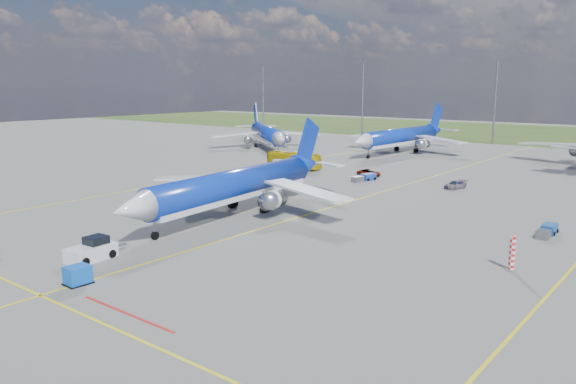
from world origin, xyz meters
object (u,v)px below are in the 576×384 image
Objects in this scene: bg_jet_nw at (267,148)px; service_car_a at (280,181)px; uld_container at (78,275)px; baggage_tug_w at (547,231)px; warning_post at (512,253)px; main_airliner at (236,214)px; service_car_b at (369,173)px; pushback_tug at (92,250)px; service_car_c at (455,185)px; bg_jet_nnw at (400,153)px; baggage_tug_c at (365,178)px; apron_bus at (294,160)px.

bg_jet_nw is 52.48m from service_car_a.
baggage_tug_w is (25.48, 38.80, -0.26)m from uld_container.
warning_post is 14.04m from baggage_tug_w.
main_airliner is 35.36m from service_car_b.
service_car_a is 1.03× the size of service_car_b.
pushback_tug reaches higher than service_car_b.
service_car_c is (57.76, -23.76, 0.60)m from bg_jet_nw.
service_car_c is at bearing -96.42° from service_car_b.
pushback_tug is at bearing -78.02° from bg_jet_nnw.
bg_jet_nnw is at bearing 121.41° from baggage_tug_c.
bg_jet_nnw reaches higher than baggage_tug_c.
main_airliner is at bearing -54.72° from service_car_a.
main_airliner is 8.88× the size of baggage_tug_w.
service_car_b is (11.33, -33.66, 0.58)m from bg_jet_nnw.
warning_post is 0.08× the size of bg_jet_nw.
baggage_tug_w is (40.36, -4.97, -0.25)m from service_car_a.
pushback_tug is 0.55× the size of apron_bus.
bg_jet_nw reaches higher than baggage_tug_w.
bg_jet_nnw is at bearing 94.93° from main_airliner.
service_car_c is 0.90× the size of baggage_tug_w.
pushback_tug is (2.19, -21.06, 0.83)m from main_airliner.
apron_bus is at bearing -178.89° from baggage_tug_c.
apron_bus is 54.20m from baggage_tug_w.
bg_jet_nnw is (30.18, 11.95, 0.00)m from bg_jet_nw.
apron_bus is (-17.56, 34.33, 1.57)m from main_airliner.
warning_post reaches higher than service_car_c.
service_car_c is at bearing 85.14° from uld_container.
bg_jet_nw reaches higher than service_car_b.
warning_post is at bearing -12.99° from service_car_a.
apron_bus is at bearing 114.63° from uld_container.
apron_bus is (25.85, -22.69, 1.57)m from bg_jet_nw.
service_car_a is at bearing -81.78° from bg_jet_nnw.
uld_container is (50.35, -82.44, 0.74)m from bg_jet_nw.
apron_bus reaches higher than service_car_a.
bg_jet_nw is 9.57× the size of service_car_b.
warning_post is 36.97m from pushback_tug.
service_car_b is at bearing 134.16° from warning_post.
main_airliner is 26.36m from uld_container.
bg_jet_nnw is at bearing 19.36° from service_car_b.
apron_bus is 2.65× the size of service_car_a.
bg_jet_nnw is 22.34× the size of uld_container.
service_car_a reaches higher than service_car_c.
warning_post is at bearing 45.95° from uld_container.
warning_post is 0.07× the size of bg_jet_nnw.
pushback_tug is at bearing -89.99° from main_airliner.
service_car_b is (-8.84, 60.72, -0.16)m from uld_container.
apron_bus is at bearing 155.94° from baggage_tug_w.
warning_post is at bearing -89.00° from baggage_tug_w.
bg_jet_nnw is 34.94m from apron_bus.
service_car_a is at bearing 155.15° from warning_post.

